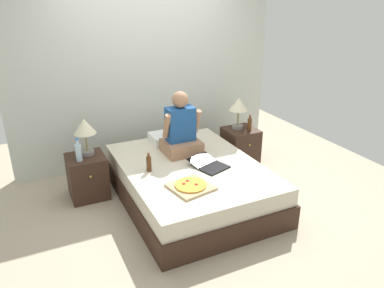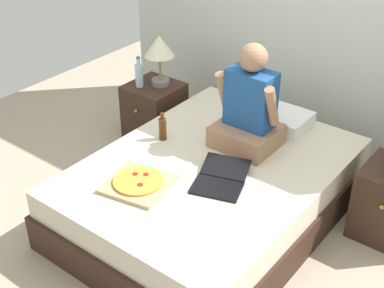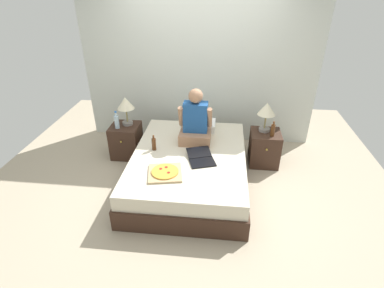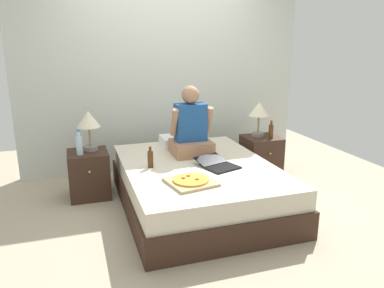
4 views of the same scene
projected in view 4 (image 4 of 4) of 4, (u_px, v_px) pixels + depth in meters
name	position (u px, v px, depth m)	size (l,w,h in m)	color
ground_plane	(197.00, 205.00, 4.07)	(5.82, 5.82, 0.00)	tan
wall_back	(164.00, 77.00, 5.02)	(3.82, 0.12, 2.50)	silver
bed	(197.00, 185.00, 4.01)	(1.56, 2.09, 0.47)	#382319
nightstand_left	(89.00, 174.00, 4.24)	(0.44, 0.47, 0.53)	#382319
lamp_on_left_nightstand	(89.00, 122.00, 4.14)	(0.26, 0.26, 0.45)	gray
water_bottle	(79.00, 145.00, 4.04)	(0.07, 0.07, 0.28)	silver
nightstand_right	(261.00, 156.00, 4.89)	(0.44, 0.47, 0.53)	#382319
lamp_on_right_nightstand	(259.00, 111.00, 4.77)	(0.26, 0.26, 0.45)	gray
beer_bottle	(271.00, 131.00, 4.72)	(0.06, 0.06, 0.23)	#512D14
pillow	(182.00, 140.00, 4.65)	(0.52, 0.34, 0.12)	white
person_seated	(191.00, 130.00, 4.22)	(0.47, 0.40, 0.78)	#A37556
laptop	(219.00, 165.00, 3.85)	(0.43, 0.49, 0.07)	black
pizza_box	(191.00, 181.00, 3.41)	(0.47, 0.47, 0.04)	tan
beer_bottle_on_bed	(150.00, 159.00, 3.82)	(0.06, 0.06, 0.22)	#4C2811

